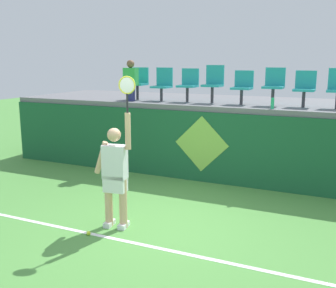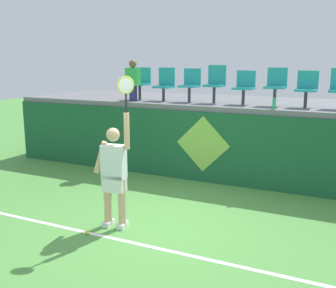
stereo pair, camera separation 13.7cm
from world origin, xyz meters
TOP-DOWN VIEW (x-y plane):
  - ground_plane at (0.00, 0.00)m, footprint 40.00×40.00m
  - court_back_wall at (0.00, 2.81)m, footprint 11.40×0.20m
  - spectator_platform at (0.00, 4.33)m, footprint 11.40×3.13m
  - court_baseline_stripe at (0.00, -0.71)m, footprint 10.26×0.08m
  - tennis_player at (-0.71, -0.29)m, footprint 0.75×0.31m
  - tennis_ball at (-0.94, -0.77)m, footprint 0.07×0.07m
  - water_bottle at (1.16, 2.90)m, footprint 0.07×0.07m
  - stadium_chair_0 at (-2.39, 3.57)m, footprint 0.44×0.42m
  - stadium_chair_1 at (-1.71, 3.58)m, footprint 0.44×0.42m
  - stadium_chair_2 at (-1.01, 3.57)m, footprint 0.44×0.42m
  - stadium_chair_3 at (-0.37, 3.58)m, footprint 0.44×0.42m
  - stadium_chair_4 at (0.34, 3.57)m, footprint 0.44×0.42m
  - stadium_chair_5 at (1.05, 3.57)m, footprint 0.44×0.42m
  - stadium_chair_6 at (1.71, 3.57)m, footprint 0.44×0.42m
  - spectator_0 at (-2.39, 3.17)m, footprint 0.34×0.20m
  - wall_signage_mount at (-0.33, 2.71)m, footprint 1.27×0.01m

SIDE VIEW (x-z plane):
  - ground_plane at x=0.00m, z-range 0.00..0.00m
  - wall_signage_mount at x=-0.33m, z-range -0.76..0.76m
  - court_baseline_stripe at x=0.00m, z-range 0.00..0.01m
  - tennis_ball at x=-0.94m, z-range 0.00..0.07m
  - court_back_wall at x=0.00m, z-range 0.00..1.60m
  - tennis_player at x=-0.71m, z-range -0.31..2.18m
  - spectator_platform at x=0.00m, z-range 1.60..1.72m
  - water_bottle at x=1.16m, z-range 1.72..1.96m
  - stadium_chair_4 at x=0.34m, z-range 1.77..2.54m
  - stadium_chair_6 at x=1.71m, z-range 1.77..2.55m
  - stadium_chair_1 at x=-1.71m, z-range 1.75..2.57m
  - stadium_chair_2 at x=-1.01m, z-range 1.77..2.58m
  - stadium_chair_0 at x=-2.39m, z-range 1.77..2.60m
  - stadium_chair_5 at x=1.05m, z-range 1.78..2.62m
  - stadium_chair_3 at x=-0.37m, z-range 1.77..2.66m
  - spectator_0 at x=-2.39m, z-range 1.74..2.75m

